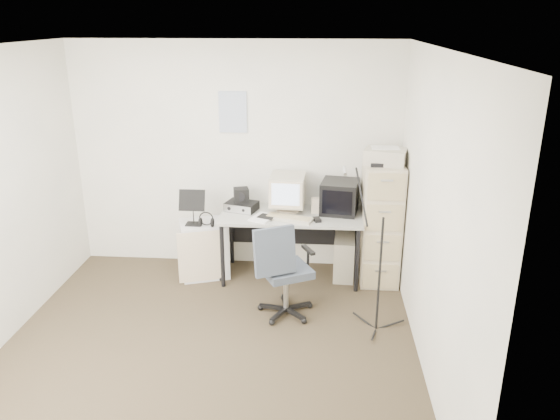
# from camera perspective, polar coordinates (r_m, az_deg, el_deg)

# --- Properties ---
(floor) EXTENTS (3.60, 3.60, 0.01)m
(floor) POSITION_cam_1_polar(r_m,az_deg,el_deg) (4.92, -7.47, -14.14)
(floor) COLOR #41351F
(floor) RESTS_ON ground
(ceiling) EXTENTS (3.60, 3.60, 0.01)m
(ceiling) POSITION_cam_1_polar(r_m,az_deg,el_deg) (4.11, -9.06, 16.35)
(ceiling) COLOR white
(ceiling) RESTS_ON ground
(wall_back) EXTENTS (3.60, 0.02, 2.50)m
(wall_back) POSITION_cam_1_polar(r_m,az_deg,el_deg) (6.05, -4.60, 5.51)
(wall_back) COLOR white
(wall_back) RESTS_ON ground
(wall_front) EXTENTS (3.60, 0.02, 2.50)m
(wall_front) POSITION_cam_1_polar(r_m,az_deg,el_deg) (2.80, -16.14, -12.85)
(wall_front) COLOR white
(wall_front) RESTS_ON ground
(wall_right) EXTENTS (0.02, 3.60, 2.50)m
(wall_right) POSITION_cam_1_polar(r_m,az_deg,el_deg) (4.35, 15.67, -0.88)
(wall_right) COLOR white
(wall_right) RESTS_ON ground
(wall_calendar) EXTENTS (0.30, 0.02, 0.44)m
(wall_calendar) POSITION_cam_1_polar(r_m,az_deg,el_deg) (5.94, -4.95, 10.16)
(wall_calendar) COLOR white
(wall_calendar) RESTS_ON wall_back
(filing_cabinet) EXTENTS (0.40, 0.60, 1.30)m
(filing_cabinet) POSITION_cam_1_polar(r_m,az_deg,el_deg) (5.89, 10.44, -1.28)
(filing_cabinet) COLOR beige
(filing_cabinet) RESTS_ON floor
(printer) EXTENTS (0.46, 0.37, 0.16)m
(printer) POSITION_cam_1_polar(r_m,az_deg,el_deg) (5.63, 10.94, 5.49)
(printer) COLOR beige
(printer) RESTS_ON filing_cabinet
(desk) EXTENTS (1.50, 0.70, 0.73)m
(desk) POSITION_cam_1_polar(r_m,az_deg,el_deg) (5.94, 1.14, -3.73)
(desk) COLOR gray
(desk) RESTS_ON floor
(crt_monitor) EXTENTS (0.38, 0.40, 0.40)m
(crt_monitor) POSITION_cam_1_polar(r_m,az_deg,el_deg) (5.84, 0.81, 1.77)
(crt_monitor) COLOR beige
(crt_monitor) RESTS_ON desk
(crt_tv) EXTENTS (0.43, 0.45, 0.34)m
(crt_tv) POSITION_cam_1_polar(r_m,az_deg,el_deg) (5.84, 6.25, 1.39)
(crt_tv) COLOR black
(crt_tv) RESTS_ON desk
(desk_speaker) EXTENTS (0.09, 0.09, 0.16)m
(desk_speaker) POSITION_cam_1_polar(r_m,az_deg,el_deg) (5.83, 3.72, 0.48)
(desk_speaker) COLOR beige
(desk_speaker) RESTS_ON desk
(keyboard) EXTENTS (0.53, 0.32, 0.03)m
(keyboard) POSITION_cam_1_polar(r_m,az_deg,el_deg) (5.64, 0.93, -0.87)
(keyboard) COLOR beige
(keyboard) RESTS_ON desk
(mouse) EXTENTS (0.09, 0.12, 0.03)m
(mouse) POSITION_cam_1_polar(r_m,az_deg,el_deg) (5.61, 3.89, -1.01)
(mouse) COLOR black
(mouse) RESTS_ON desk
(radio_receiver) EXTENTS (0.38, 0.32, 0.09)m
(radio_receiver) POSITION_cam_1_polar(r_m,az_deg,el_deg) (5.92, -4.02, 0.41)
(radio_receiver) COLOR black
(radio_receiver) RESTS_ON desk
(radio_speaker) EXTENTS (0.19, 0.18, 0.15)m
(radio_speaker) POSITION_cam_1_polar(r_m,az_deg,el_deg) (5.89, -4.06, 1.57)
(radio_speaker) COLOR black
(radio_speaker) RESTS_ON radio_receiver
(papers) EXTENTS (0.30, 0.34, 0.02)m
(papers) POSITION_cam_1_polar(r_m,az_deg,el_deg) (5.67, -1.81, -0.81)
(papers) COLOR white
(papers) RESTS_ON desk
(pc_tower) EXTENTS (0.24, 0.50, 0.46)m
(pc_tower) POSITION_cam_1_polar(r_m,az_deg,el_deg) (6.06, 6.72, -4.80)
(pc_tower) COLOR beige
(pc_tower) RESTS_ON floor
(office_chair) EXTENTS (0.74, 0.74, 0.95)m
(office_chair) POSITION_cam_1_polar(r_m,az_deg,el_deg) (5.16, 0.63, -6.16)
(office_chair) COLOR #464D56
(office_chair) RESTS_ON floor
(side_cart) EXTENTS (0.60, 0.54, 0.62)m
(side_cart) POSITION_cam_1_polar(r_m,az_deg,el_deg) (6.05, -7.91, -4.04)
(side_cart) COLOR silver
(side_cart) RESTS_ON floor
(music_stand) EXTENTS (0.29, 0.18, 0.40)m
(music_stand) POSITION_cam_1_polar(r_m,az_deg,el_deg) (5.83, -9.09, 0.33)
(music_stand) COLOR black
(music_stand) RESTS_ON side_cart
(headphones) EXTENTS (0.21, 0.21, 0.03)m
(headphones) POSITION_cam_1_polar(r_m,az_deg,el_deg) (5.81, -7.71, -1.20)
(headphones) COLOR black
(headphones) RESTS_ON side_cart
(mic_stand) EXTENTS (0.02, 0.02, 1.43)m
(mic_stand) POSITION_cam_1_polar(r_m,az_deg,el_deg) (4.89, 10.48, -4.92)
(mic_stand) COLOR black
(mic_stand) RESTS_ON floor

